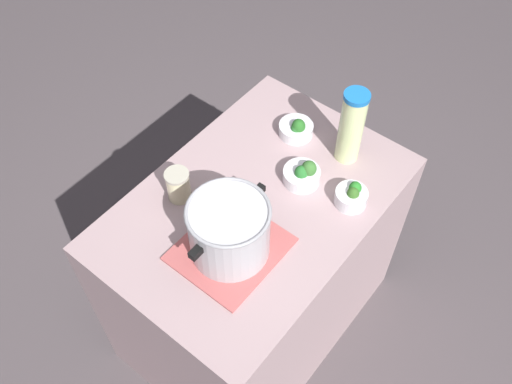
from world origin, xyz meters
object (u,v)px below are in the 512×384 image
broccoli_bowl_front (296,129)px  broccoli_bowl_center (303,174)px  cooking_pot (229,230)px  mason_jar (178,185)px  broccoli_bowl_back (352,196)px  lemonade_pitcher (351,127)px

broccoli_bowl_front → broccoli_bowl_center: broccoli_bowl_center is taller
cooking_pot → broccoli_bowl_front: cooking_pot is taller
mason_jar → broccoli_bowl_back: mason_jar is taller
broccoli_bowl_center → broccoli_bowl_front: bearing=-138.3°
lemonade_pitcher → mason_jar: (0.50, -0.33, -0.09)m
broccoli_bowl_center → broccoli_bowl_back: size_ratio=1.18×
broccoli_bowl_center → lemonade_pitcher: bearing=163.7°
broccoli_bowl_front → broccoli_bowl_back: bearing=67.1°
mason_jar → broccoli_bowl_front: (-0.47, 0.13, -0.03)m
cooking_pot → lemonade_pitcher: lemonade_pitcher is taller
cooking_pot → mason_jar: bearing=-101.7°
cooking_pot → broccoli_bowl_front: bearing=-165.9°
cooking_pot → mason_jar: cooking_pot is taller
lemonade_pitcher → mason_jar: size_ratio=2.50×
cooking_pot → broccoli_bowl_front: size_ratio=2.56×
lemonade_pitcher → broccoli_bowl_front: lemonade_pitcher is taller
cooking_pot → mason_jar: (-0.06, -0.27, -0.05)m
lemonade_pitcher → broccoli_bowl_back: lemonade_pitcher is taller
lemonade_pitcher → broccoli_bowl_back: 0.23m
lemonade_pitcher → broccoli_bowl_center: lemonade_pitcher is taller
mason_jar → broccoli_bowl_front: 0.49m
mason_jar → broccoli_bowl_center: size_ratio=0.91×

